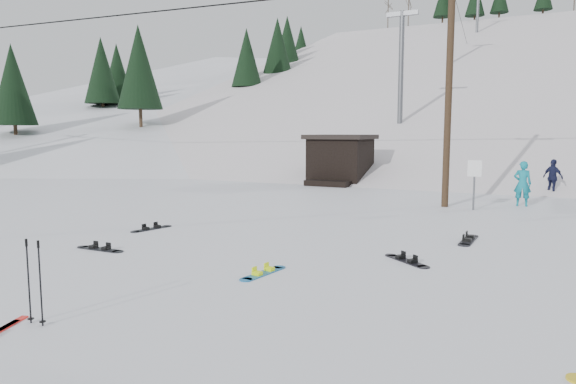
% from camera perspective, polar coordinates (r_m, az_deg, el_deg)
% --- Properties ---
extents(ground, '(200.00, 200.00, 0.00)m').
position_cam_1_polar(ground, '(8.84, -13.38, -12.47)').
color(ground, white).
rests_on(ground, ground).
extents(ski_slope, '(60.00, 85.24, 65.97)m').
position_cam_1_polar(ski_slope, '(63.36, 21.24, -7.40)').
color(ski_slope, silver).
rests_on(ski_slope, ground).
extents(ridge_left, '(47.54, 95.03, 58.38)m').
position_cam_1_polar(ridge_left, '(69.74, -10.39, -4.95)').
color(ridge_left, white).
rests_on(ridge_left, ground).
extents(treeline_left, '(20.00, 64.00, 10.00)m').
position_cam_1_polar(treeline_left, '(60.93, -13.65, 3.75)').
color(treeline_left, black).
rests_on(treeline_left, ground).
extents(treeline_crest, '(50.00, 6.00, 10.00)m').
position_cam_1_polar(treeline_crest, '(92.56, 23.45, 4.31)').
color(treeline_crest, black).
rests_on(treeline_crest, ski_slope).
extents(utility_pole, '(2.00, 0.26, 9.00)m').
position_cam_1_polar(utility_pole, '(20.72, 17.45, 11.36)').
color(utility_pole, '#3A2819').
rests_on(utility_pole, ground).
extents(trail_sign, '(0.50, 0.09, 1.85)m').
position_cam_1_polar(trail_sign, '(20.13, 20.01, 1.70)').
color(trail_sign, '#595B60').
rests_on(trail_sign, ground).
extents(lift_hut, '(3.40, 4.10, 2.75)m').
position_cam_1_polar(lift_hut, '(29.26, 5.83, 3.66)').
color(lift_hut, black).
rests_on(lift_hut, ground).
extents(lift_tower_near, '(2.20, 0.36, 8.00)m').
position_cam_1_polar(lift_tower_near, '(37.89, 12.47, 14.05)').
color(lift_tower_near, '#595B60').
rests_on(lift_tower_near, ski_slope).
extents(lift_tower_mid, '(2.20, 0.36, 8.00)m').
position_cam_1_polar(lift_tower_mid, '(58.28, 17.77, 17.70)').
color(lift_tower_mid, '#595B60').
rests_on(lift_tower_mid, ski_slope).
extents(lift_tower_far, '(2.20, 0.36, 8.00)m').
position_cam_1_polar(lift_tower_far, '(79.01, 20.38, 19.39)').
color(lift_tower_far, '#595B60').
rests_on(lift_tower_far, ski_slope).
extents(hero_snowboard, '(0.41, 1.37, 0.10)m').
position_cam_1_polar(hero_snowboard, '(10.59, -2.75, -8.94)').
color(hero_snowboard, '#196AA7').
rests_on(hero_snowboard, ground).
extents(ski_poles, '(0.36, 0.09, 1.29)m').
position_cam_1_polar(ski_poles, '(8.62, -26.35, -8.88)').
color(ski_poles, black).
rests_on(ski_poles, ground).
extents(board_scatter_a, '(1.43, 0.29, 0.10)m').
position_cam_1_polar(board_scatter_a, '(13.49, -20.17, -5.93)').
color(board_scatter_a, black).
rests_on(board_scatter_a, ground).
extents(board_scatter_b, '(0.50, 1.39, 0.10)m').
position_cam_1_polar(board_scatter_b, '(15.83, -14.93, -3.93)').
color(board_scatter_b, black).
rests_on(board_scatter_b, ground).
extents(board_scatter_d, '(1.18, 0.98, 0.10)m').
position_cam_1_polar(board_scatter_d, '(11.85, 13.03, -7.41)').
color(board_scatter_d, black).
rests_on(board_scatter_d, ground).
extents(board_scatter_f, '(0.35, 1.63, 0.11)m').
position_cam_1_polar(board_scatter_f, '(14.50, 19.41, -5.03)').
color(board_scatter_f, black).
rests_on(board_scatter_f, ground).
extents(skier_teal, '(0.67, 0.46, 1.77)m').
position_cam_1_polar(skier_teal, '(21.98, 24.60, 0.85)').
color(skier_teal, '#0D7A8B').
rests_on(skier_teal, ground).
extents(skier_navy, '(1.02, 0.91, 1.66)m').
position_cam_1_polar(skier_navy, '(26.30, 27.36, 1.45)').
color(skier_navy, '#161A38').
rests_on(skier_navy, ground).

